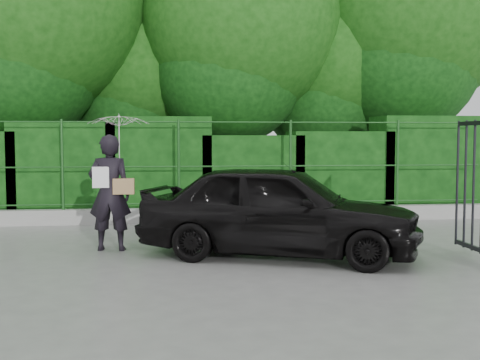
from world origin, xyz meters
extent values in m
plane|color=gray|center=(0.00, 0.00, 0.00)|extent=(80.00, 80.00, 0.00)
cube|color=#9E9E99|center=(0.00, 4.50, 0.15)|extent=(14.00, 0.25, 0.30)
cylinder|color=#1A4919|center=(-1.90, 4.50, 1.20)|extent=(0.06, 0.06, 1.80)
cylinder|color=#1A4919|center=(0.40, 4.50, 1.20)|extent=(0.06, 0.06, 1.80)
cylinder|color=#1A4919|center=(2.70, 4.50, 1.20)|extent=(0.06, 0.06, 1.80)
cylinder|color=#1A4919|center=(5.00, 4.50, 1.20)|extent=(0.06, 0.06, 1.80)
cylinder|color=#1A4919|center=(0.00, 4.50, 0.40)|extent=(13.60, 0.03, 0.03)
cylinder|color=#1A4919|center=(0.00, 4.50, 1.15)|extent=(13.60, 0.03, 0.03)
cylinder|color=#1A4919|center=(0.00, 4.50, 2.05)|extent=(13.60, 0.03, 0.03)
cube|color=black|center=(-2.00, 5.50, 1.02)|extent=(2.20, 1.20, 2.04)
cube|color=black|center=(0.00, 5.50, 1.09)|extent=(2.20, 1.20, 2.18)
cube|color=black|center=(2.00, 5.50, 0.89)|extent=(2.20, 1.20, 1.78)
cube|color=black|center=(4.00, 5.50, 0.93)|extent=(2.20, 1.20, 1.87)
cube|color=black|center=(6.00, 5.50, 1.11)|extent=(2.20, 1.20, 2.21)
cylinder|color=black|center=(-3.00, 7.20, 2.25)|extent=(0.36, 0.36, 4.50)
sphere|color=#14470F|center=(-3.00, 7.20, 4.95)|extent=(5.40, 5.40, 5.40)
cylinder|color=black|center=(-0.50, 8.50, 1.62)|extent=(0.36, 0.36, 3.25)
sphere|color=#14470F|center=(-0.50, 8.50, 3.58)|extent=(3.90, 3.90, 3.90)
cylinder|color=black|center=(2.00, 7.50, 2.12)|extent=(0.36, 0.36, 4.25)
sphere|color=#14470F|center=(2.00, 7.50, 4.68)|extent=(5.10, 5.10, 5.10)
cylinder|color=black|center=(4.50, 8.20, 1.75)|extent=(0.36, 0.36, 3.50)
sphere|color=#14470F|center=(4.50, 8.20, 3.85)|extent=(4.20, 4.20, 4.20)
cylinder|color=black|center=(6.50, 7.80, 2.38)|extent=(0.36, 0.36, 4.75)
sphere|color=#14470F|center=(6.50, 7.80, 5.23)|extent=(5.70, 5.70, 5.70)
cylinder|color=black|center=(4.60, 0.50, 1.05)|extent=(0.04, 0.04, 1.90)
cylinder|color=black|center=(4.60, 0.75, 1.05)|extent=(0.04, 0.04, 1.90)
cylinder|color=black|center=(4.60, 1.00, 1.05)|extent=(0.04, 0.04, 1.90)
imported|color=black|center=(-0.69, 1.65, 0.90)|extent=(0.69, 0.49, 1.79)
imported|color=white|center=(-0.54, 1.70, 1.69)|extent=(0.94, 0.96, 0.86)
cube|color=#9B784A|center=(-0.47, 1.57, 1.00)|extent=(0.32, 0.15, 0.24)
cube|color=white|center=(-0.81, 1.53, 1.14)|extent=(0.25, 0.02, 0.32)
imported|color=black|center=(1.82, 0.87, 0.69)|extent=(4.37, 3.02, 1.38)
camera|label=1|loc=(0.26, -7.73, 1.76)|focal=45.00mm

